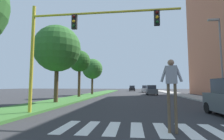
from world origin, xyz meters
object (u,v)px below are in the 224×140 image
traffic_light_gantry (73,36)px  street_lamp_right (220,52)px  sedan_far_horizon (132,89)px  sedan_midblock (151,90)px  sedan_distant (146,89)px  pedestrian_performer (171,83)px  tree_far (80,61)px  tree_mid (57,49)px  tree_distant (92,69)px

traffic_light_gantry → street_lamp_right: bearing=33.3°
sedan_far_horizon → sedan_midblock: bearing=-80.7°
sedan_midblock → sedan_distant: bearing=90.7°
pedestrian_performer → sedan_far_horizon: bearing=92.1°
traffic_light_gantry → sedan_midblock: size_ratio=1.80×
street_lamp_right → sedan_far_horizon: 39.19m
tree_far → sedan_far_horizon: size_ratio=1.57×
pedestrian_performer → sedan_midblock: (1.94, 25.71, -0.86)m
traffic_light_gantry → sedan_distant: traffic_light_gantry is taller
pedestrian_performer → traffic_light_gantry: bearing=149.2°
sedan_far_horizon → traffic_light_gantry: bearing=-93.6°
tree_mid → sedan_distant: (9.90, 29.54, -4.15)m
sedan_midblock → traffic_light_gantry: bearing=-105.8°
sedan_midblock → tree_far: bearing=-138.4°
sedan_midblock → pedestrian_performer: bearing=-94.3°
tree_far → traffic_light_gantry: 14.24m
tree_mid → sedan_distant: bearing=71.5°
street_lamp_right → tree_distant: bearing=138.2°
tree_distant → pedestrian_performer: size_ratio=2.50×
tree_far → sedan_far_horizon: (6.88, 31.70, -4.15)m
sedan_distant → tree_mid: bearing=-108.5°
traffic_light_gantry → sedan_far_horizon: traffic_light_gantry is taller
tree_mid → tree_far: bearing=93.5°
pedestrian_performer → sedan_distant: size_ratio=0.58×
pedestrian_performer → sedan_distant: 38.00m
tree_far → tree_distant: size_ratio=1.01×
tree_distant → sedan_distant: size_ratio=1.46×
sedan_midblock → tree_mid: bearing=-120.2°
tree_far → street_lamp_right: bearing=-23.3°
tree_distant → traffic_light_gantry: 20.78m
pedestrian_performer → tree_mid: bearing=134.0°
tree_mid → sedan_far_horizon: bearing=80.8°
tree_distant → street_lamp_right: 19.86m
tree_far → tree_distant: tree_far is taller
traffic_light_gantry → sedan_midblock: (6.50, 22.99, -3.53)m
tree_far → street_lamp_right: 16.31m
pedestrian_performer → sedan_far_horizon: (-1.73, 48.07, -0.87)m
tree_far → tree_distant: bearing=88.7°
street_lamp_right → sedan_far_horizon: (-8.09, 38.16, -3.80)m
traffic_light_gantry → sedan_midblock: 24.15m
tree_distant → sedan_far_horizon: (6.72, 24.93, -3.77)m
tree_distant → traffic_light_gantry: tree_distant is taller
tree_distant → sedan_distant: (10.23, 14.82, -3.76)m
tree_distant → sedan_far_horizon: size_ratio=1.55×
tree_distant → sedan_midblock: 11.35m
sedan_midblock → sedan_far_horizon: bearing=99.3°
pedestrian_performer → sedan_far_horizon: size_ratio=0.62×
tree_mid → traffic_light_gantry: tree_mid is taller
tree_mid → tree_far: size_ratio=1.10×
tree_far → traffic_light_gantry: (4.05, -13.64, -0.61)m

